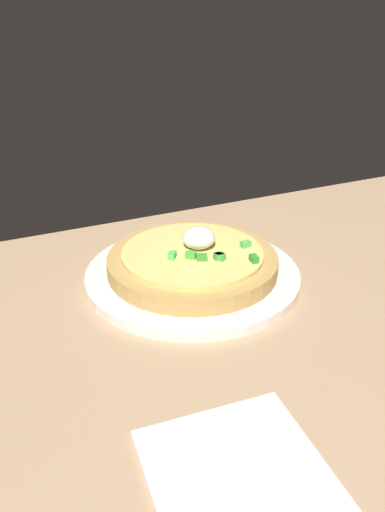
{
  "coord_description": "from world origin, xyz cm",
  "views": [
    {
      "loc": [
        24.82,
        38.19,
        33.28
      ],
      "look_at": [
        2.0,
        -11.3,
        5.43
      ],
      "focal_mm": 34.32,
      "sensor_mm": 36.0,
      "label": 1
    }
  ],
  "objects": [
    {
      "name": "dining_table",
      "position": [
        0.0,
        0.0,
        1.1
      ],
      "size": [
        112.33,
        66.4,
        2.2
      ],
      "primitive_type": "cube",
      "color": "tan",
      "rests_on": "ground"
    },
    {
      "name": "plate",
      "position": [
        2.0,
        -11.3,
        2.81
      ],
      "size": [
        27.13,
        27.13,
        1.23
      ],
      "primitive_type": "cylinder",
      "color": "silver",
      "rests_on": "dining_table"
    },
    {
      "name": "pizza",
      "position": [
        1.94,
        -11.31,
        4.81
      ],
      "size": [
        21.41,
        21.41,
        5.32
      ],
      "color": "#B68B4A",
      "rests_on": "plate"
    },
    {
      "name": "napkin",
      "position": [
        11.31,
        17.01,
        2.4
      ],
      "size": [
        14.17,
        14.17,
        0.4
      ],
      "primitive_type": "cube",
      "rotation": [
        0.0,
        0.0,
        -0.08
      ],
      "color": "white",
      "rests_on": "dining_table"
    }
  ]
}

